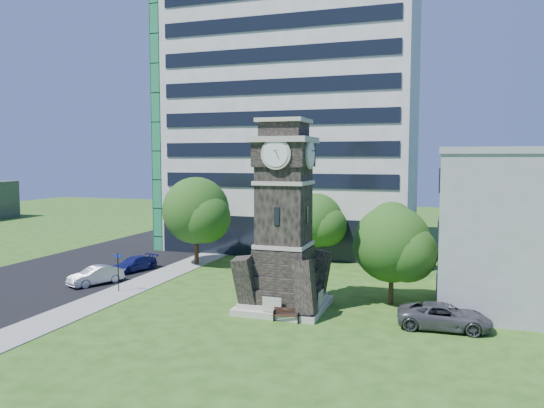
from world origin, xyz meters
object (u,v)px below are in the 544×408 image
(clock_tower, at_px, (284,228))
(car_east_lot, at_px, (444,316))
(car_street_north, at_px, (134,264))
(park_bench, at_px, (286,314))
(street_sign, at_px, (118,268))
(car_street_mid, at_px, (96,276))

(clock_tower, height_order, car_east_lot, clock_tower)
(car_street_north, xyz_separation_m, car_east_lot, (25.63, -7.87, 0.10))
(car_east_lot, bearing_deg, park_bench, 97.87)
(car_street_north, bearing_deg, street_sign, -48.66)
(car_street_north, distance_m, park_bench, 19.16)
(car_east_lot, distance_m, park_bench, 9.09)
(car_street_mid, distance_m, car_east_lot, 25.84)
(clock_tower, distance_m, park_bench, 5.59)
(car_east_lot, distance_m, street_sign, 22.69)
(car_street_mid, xyz_separation_m, park_bench, (16.74, -4.27, -0.26))
(car_street_mid, distance_m, car_street_north, 5.16)
(park_bench, xyz_separation_m, street_sign, (-13.68, 2.83, 1.34))
(car_street_north, height_order, street_sign, street_sign)
(car_street_north, distance_m, car_east_lot, 26.81)
(clock_tower, bearing_deg, car_street_mid, 174.01)
(car_street_north, distance_m, street_sign, 7.34)
(clock_tower, bearing_deg, park_bench, -69.55)
(car_street_mid, bearing_deg, park_bench, 9.84)
(park_bench, distance_m, street_sign, 14.03)
(clock_tower, height_order, car_street_north, clock_tower)
(car_street_mid, distance_m, park_bench, 17.28)
(car_street_mid, height_order, car_street_north, car_street_mid)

